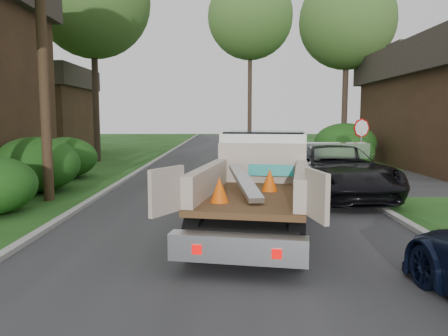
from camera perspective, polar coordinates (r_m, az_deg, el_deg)
ground at (r=8.48m, az=1.04°, el=-10.57°), size 120.00×120.00×0.00m
road at (r=18.27m, az=0.55°, el=-1.26°), size 8.00×90.00×0.02m
curb_left at (r=18.69m, az=-12.12°, el=-1.06°), size 0.20×90.00×0.12m
curb_right at (r=18.75m, az=13.18°, el=-1.07°), size 0.20×90.00×0.12m
stop_sign at (r=17.93m, az=17.48°, el=3.97°), size 0.71×0.32×2.48m
utility_pole at (r=14.38m, az=-22.71°, el=16.80°), size 2.42×1.25×10.00m
house_left_far at (r=32.94m, az=-23.99°, el=6.98°), size 7.56×7.56×6.00m
hedge_left_b at (r=16.01m, az=-23.31°, el=0.44°), size 2.86×2.86×1.87m
hedge_left_c at (r=19.36m, az=-20.01°, el=1.30°), size 2.60×2.60×1.70m
hedge_right_a at (r=21.98m, az=15.81°, el=2.03°), size 2.60×2.60×1.70m
hedge_right_b at (r=25.04m, az=15.52°, el=3.15°), size 3.38×3.38×2.21m
tree_left_far at (r=26.95m, az=-16.79°, el=20.23°), size 6.40×6.40×12.20m
tree_right_far at (r=29.73m, az=15.80°, el=17.95°), size 6.00×6.00×11.50m
tree_center_far at (r=39.09m, az=3.45°, el=19.10°), size 7.20×7.20×14.60m
flatbed_truck at (r=10.10m, az=4.83°, el=-0.97°), size 3.34×6.03×2.16m
black_pickup at (r=14.33m, az=14.08°, el=-0.32°), size 3.27×6.18×1.65m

